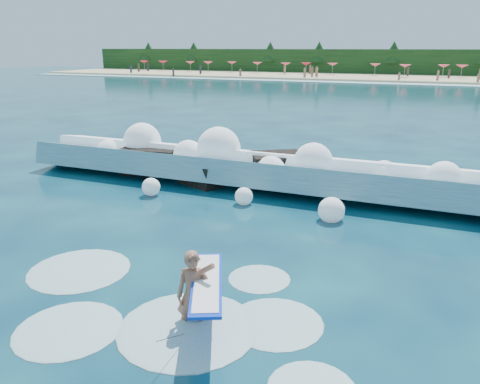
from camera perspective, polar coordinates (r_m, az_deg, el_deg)
The scene contains 11 objects.
ground at distance 13.51m, azimuth -9.24°, elevation -6.47°, with size 200.00×200.00×0.00m, color #07233B.
beach at distance 88.83m, azimuth 18.84°, elevation 13.02°, with size 140.00×20.00×0.40m, color tan.
wet_band at distance 77.90m, azimuth 18.16°, elevation 12.49°, with size 140.00×5.00×0.08m, color silver.
treeline at distance 98.70m, azimuth 19.45°, elevation 14.64°, with size 140.00×4.00×5.00m, color black.
breaking_wave at distance 19.08m, azimuth 0.82°, elevation 2.68°, with size 19.40×2.96×1.67m.
rock_cluster at distance 20.09m, azimuth -4.25°, elevation 3.01°, with size 8.38×3.47×1.44m.
surfer_with_board at distance 9.59m, azimuth -5.33°, elevation -12.10°, with size 1.63×3.00×1.89m.
wave_spray at distance 19.19m, azimuth -1.06°, elevation 4.34°, with size 15.27×4.62×2.33m.
surf_foam at distance 10.48m, azimuth -9.99°, elevation -13.96°, with size 8.54×5.32×0.14m.
beach_umbrellas at distance 91.04m, azimuth 19.09°, elevation 14.37°, with size 112.08×5.72×0.50m.
beachgoers at distance 86.99m, azimuth 19.18°, elevation 13.52°, with size 104.36×13.71×1.93m.
Camera 1 is at (6.70, -10.43, 5.38)m, focal length 35.00 mm.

